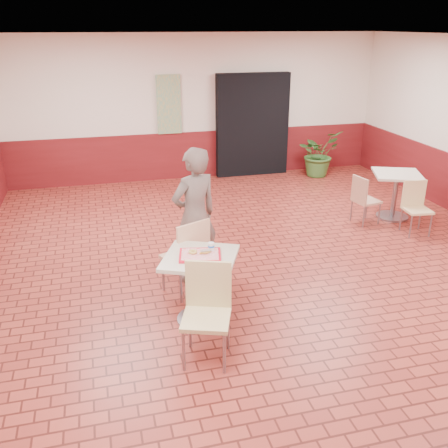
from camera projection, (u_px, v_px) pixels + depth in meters
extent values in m
cube|color=maroon|center=(276.00, 280.00, 6.60)|extent=(8.00, 10.00, 0.01)
cube|color=white|center=(287.00, 39.00, 5.48)|extent=(8.00, 10.00, 0.01)
cube|color=beige|center=(197.00, 108.00, 10.52)|extent=(8.00, 0.01, 3.00)
cube|color=maroon|center=(198.00, 155.00, 10.88)|extent=(8.00, 0.04, 1.00)
cube|color=black|center=(252.00, 125.00, 10.85)|extent=(1.60, 0.22, 2.20)
cube|color=gray|center=(169.00, 105.00, 10.29)|extent=(0.50, 0.03, 1.20)
cube|color=beige|center=(200.00, 258.00, 5.43)|extent=(0.76, 0.76, 0.04)
cylinder|color=gray|center=(201.00, 291.00, 5.58)|extent=(0.08, 0.08, 0.76)
cylinder|color=gray|center=(201.00, 319.00, 5.71)|extent=(0.55, 0.55, 0.03)
cube|color=#D1BB7D|center=(206.00, 319.00, 4.88)|extent=(0.59, 0.59, 0.04)
cube|color=#D1BB7D|center=(208.00, 284.00, 4.97)|extent=(0.44, 0.19, 0.50)
cylinder|color=gray|center=(184.00, 351.00, 4.80)|extent=(0.03, 0.03, 0.45)
cylinder|color=gray|center=(224.00, 353.00, 4.77)|extent=(0.03, 0.03, 0.45)
cylinder|color=gray|center=(190.00, 328.00, 5.17)|extent=(0.03, 0.03, 0.45)
cylinder|color=gray|center=(228.00, 330.00, 5.13)|extent=(0.03, 0.03, 0.45)
cube|color=#E2B287|center=(184.00, 258.00, 6.15)|extent=(0.61, 0.61, 0.04)
cube|color=#E2B287|center=(194.00, 243.00, 5.90)|extent=(0.44, 0.22, 0.51)
cylinder|color=gray|center=(189.00, 265.00, 6.50)|extent=(0.03, 0.03, 0.45)
cylinder|color=gray|center=(163.00, 274.00, 6.27)|extent=(0.03, 0.03, 0.45)
cylinder|color=gray|center=(207.00, 277.00, 6.21)|extent=(0.03, 0.03, 0.45)
cylinder|color=gray|center=(181.00, 286.00, 5.98)|extent=(0.03, 0.03, 0.45)
imported|color=#64554D|center=(195.00, 216.00, 6.31)|extent=(0.76, 0.64, 1.78)
cube|color=red|center=(200.00, 255.00, 5.41)|extent=(0.45, 0.35, 0.03)
cube|color=#E18585|center=(200.00, 254.00, 5.41)|extent=(0.40, 0.30, 0.00)
torus|color=gold|center=(193.00, 252.00, 5.42)|extent=(0.10, 0.10, 0.03)
ellipsoid|color=#B58235|center=(206.00, 252.00, 5.42)|extent=(0.13, 0.07, 0.03)
cube|color=beige|center=(206.00, 250.00, 5.41)|extent=(0.11, 0.05, 0.01)
ellipsoid|color=orange|center=(201.00, 253.00, 5.40)|extent=(0.03, 0.03, 0.02)
cylinder|color=silver|center=(211.00, 246.00, 5.48)|extent=(0.07, 0.07, 0.09)
cylinder|color=blue|center=(211.00, 246.00, 5.48)|extent=(0.07, 0.07, 0.02)
cube|color=beige|center=(398.00, 174.00, 8.46)|extent=(0.76, 0.76, 0.04)
cylinder|color=gray|center=(394.00, 197.00, 8.61)|extent=(0.08, 0.08, 0.76)
cylinder|color=gray|center=(392.00, 216.00, 8.74)|extent=(0.55, 0.55, 0.03)
cube|color=tan|center=(366.00, 201.00, 8.37)|extent=(0.44, 0.44, 0.04)
cube|color=tan|center=(360.00, 189.00, 8.22)|extent=(0.09, 0.38, 0.42)
cylinder|color=gray|center=(379.00, 214.00, 8.37)|extent=(0.03, 0.03, 0.37)
cylinder|color=gray|center=(366.00, 208.00, 8.65)|extent=(0.03, 0.03, 0.37)
cylinder|color=gray|center=(364.00, 217.00, 8.25)|extent=(0.03, 0.03, 0.37)
cylinder|color=gray|center=(351.00, 211.00, 8.52)|extent=(0.03, 0.03, 0.37)
cube|color=#E7CA8A|center=(417.00, 210.00, 7.93)|extent=(0.43, 0.43, 0.04)
cube|color=#E7CA8A|center=(414.00, 193.00, 8.01)|extent=(0.39, 0.07, 0.42)
cylinder|color=gray|center=(411.00, 227.00, 7.84)|extent=(0.03, 0.03, 0.38)
cylinder|color=gray|center=(430.00, 226.00, 7.88)|extent=(0.03, 0.03, 0.38)
cylinder|color=gray|center=(401.00, 219.00, 8.14)|extent=(0.03, 0.03, 0.38)
cylinder|color=gray|center=(420.00, 218.00, 8.19)|extent=(0.03, 0.03, 0.38)
imported|color=#376629|center=(318.00, 153.00, 10.96)|extent=(1.15, 1.09, 1.01)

